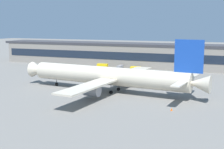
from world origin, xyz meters
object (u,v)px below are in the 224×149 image
Objects in this scene: airliner at (110,76)px; follow_me_car at (120,67)px; traffic_cone_0 at (172,109)px; belt_loader at (55,65)px; pushback_tractor at (135,68)px; crew_van at (103,66)px.

airliner reaches higher than follow_me_car.
traffic_cone_0 is (22.92, -14.64, -4.82)m from airliner.
airliner is at bearing -73.24° from follow_me_car.
belt_loader reaches higher than follow_me_car.
traffic_cone_0 is (37.57, -63.31, -0.75)m from follow_me_car.
pushback_tractor reaches higher than traffic_cone_0.
airliner is 11.83× the size of crew_van.
pushback_tractor is at bearing 115.25° from traffic_cone_0.
follow_me_car is 6.54× the size of traffic_cone_0.
traffic_cone_0 is at bearing -59.31° from follow_me_car.
follow_me_car reaches higher than traffic_cone_0.
pushback_tractor is at bearing -3.39° from follow_me_car.
airliner is 10.43× the size of belt_loader.
follow_me_car is 0.73× the size of belt_loader.
follow_me_car is 8.52m from crew_van.
belt_loader is at bearing -167.84° from follow_me_car.
airliner is at bearing -63.77° from crew_van.
belt_loader reaches higher than traffic_cone_0.
pushback_tractor is 40.78m from belt_loader.
belt_loader is (-40.26, -6.49, 0.10)m from pushback_tractor.
belt_loader is at bearing -170.84° from pushback_tractor.
airliner reaches higher than traffic_cone_0.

